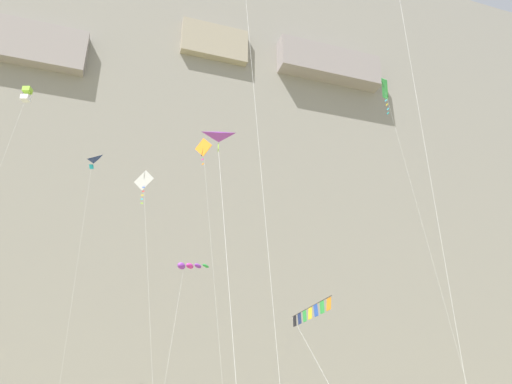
# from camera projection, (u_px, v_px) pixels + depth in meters

# --- Properties ---
(cliff_face) EXTENTS (180.00, 23.70, 78.26)m
(cliff_face) POSITION_uv_depth(u_px,v_px,m) (196.00, 149.00, 77.27)
(cliff_face) COLOR gray
(cliff_face) RESTS_ON ground
(kite_windsock_high_right) EXTENTS (5.13, 6.99, 14.80)m
(kite_windsock_high_right) POSITION_uv_depth(u_px,v_px,m) (189.00, 266.00, 47.99)
(kite_windsock_high_right) COLOR purple
(kite_windsock_high_right) RESTS_ON ground
(kite_diamond_high_left) EXTENTS (2.83, 5.06, 20.23)m
(kite_diamond_high_left) POSITION_uv_depth(u_px,v_px,m) (144.00, 188.00, 41.06)
(kite_diamond_high_left) COLOR white
(kite_diamond_high_left) RESTS_ON ground
(kite_diamond_high_center) EXTENTS (2.43, 4.75, 24.40)m
(kite_diamond_high_center) POSITION_uv_depth(u_px,v_px,m) (204.00, 152.00, 43.83)
(kite_diamond_high_center) COLOR orange
(kite_diamond_high_center) RESTS_ON ground
(kite_delta_upper_mid) EXTENTS (1.69, 2.81, 23.19)m
(kite_delta_upper_mid) POSITION_uv_depth(u_px,v_px,m) (86.00, 168.00, 46.52)
(kite_delta_upper_mid) COLOR navy
(kite_delta_upper_mid) RESTS_ON ground
(kite_banner_near_cliff) EXTENTS (0.72, 7.40, 6.44)m
(kite_banner_near_cliff) POSITION_uv_depth(u_px,v_px,m) (311.00, 315.00, 25.79)
(kite_banner_near_cliff) COLOR black
(kite_banner_near_cliff) RESTS_ON ground
(kite_delta_mid_right) EXTENTS (1.34, 5.34, 13.00)m
(kite_delta_mid_right) POSITION_uv_depth(u_px,v_px,m) (219.00, 157.00, 22.59)
(kite_delta_mid_right) COLOR purple
(kite_delta_mid_right) RESTS_ON ground
(kite_diamond_far_right) EXTENTS (2.26, 5.12, 34.82)m
(kite_diamond_far_right) POSITION_uv_depth(u_px,v_px,m) (386.00, 94.00, 52.58)
(kite_diamond_far_right) COLOR green
(kite_diamond_far_right) RESTS_ON ground
(kite_box_low_left) EXTENTS (2.59, 4.05, 30.34)m
(kite_box_low_left) POSITION_uv_depth(u_px,v_px,m) (26.00, 95.00, 47.10)
(kite_box_low_left) COLOR #8CCC33
(kite_box_low_left) RESTS_ON ground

